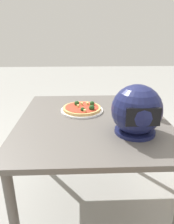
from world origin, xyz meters
TOP-DOWN VIEW (x-y plane):
  - ground_plane at (0.00, 0.00)m, footprint 14.00×14.00m
  - dining_table at (0.00, 0.00)m, footprint 0.96×1.06m
  - pizza_plate at (0.07, -0.14)m, footprint 0.30×0.30m
  - pizza at (0.06, -0.14)m, footprint 0.27×0.27m
  - motorcycle_helmet at (-0.23, 0.21)m, footprint 0.28×0.28m
  - drinking_glass at (-0.40, 0.00)m, footprint 0.07×0.07m

SIDE VIEW (x-z plane):
  - ground_plane at x=0.00m, z-range 0.00..0.00m
  - dining_table at x=0.00m, z-range 0.29..1.02m
  - pizza_plate at x=0.07m, z-range 0.74..0.75m
  - pizza at x=0.06m, z-range 0.74..0.79m
  - drinking_glass at x=-0.40m, z-range 0.74..0.87m
  - motorcycle_helmet at x=-0.23m, z-range 0.73..1.01m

